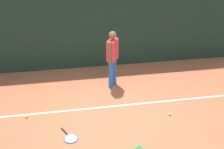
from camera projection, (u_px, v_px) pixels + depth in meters
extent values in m
plane|color=#9E5638|center=(115.00, 117.00, 6.77)|extent=(12.00, 12.00, 0.00)
cube|color=#192D23|center=(99.00, 33.00, 8.83)|extent=(10.00, 0.10, 2.35)
cube|color=white|center=(111.00, 106.00, 7.19)|extent=(9.00, 0.05, 0.00)
cylinder|color=#2659A5|center=(111.00, 75.00, 7.88)|extent=(0.14, 0.14, 0.85)
cylinder|color=#2659A5|center=(114.00, 71.00, 8.07)|extent=(0.14, 0.14, 0.85)
cube|color=red|center=(113.00, 50.00, 7.64)|extent=(0.40, 0.46, 0.60)
sphere|color=brown|center=(113.00, 35.00, 7.43)|extent=(0.22, 0.22, 0.22)
cylinder|color=brown|center=(110.00, 53.00, 7.46)|extent=(0.09, 0.09, 0.62)
cylinder|color=brown|center=(115.00, 48.00, 7.82)|extent=(0.09, 0.09, 0.62)
cylinder|color=black|center=(65.00, 131.00, 6.27)|extent=(0.17, 0.28, 0.03)
torus|color=#1E72BF|center=(71.00, 138.00, 6.06)|extent=(0.44, 0.44, 0.02)
cylinder|color=#B2B2B2|center=(71.00, 138.00, 6.06)|extent=(0.37, 0.37, 0.00)
sphere|color=#CCE033|center=(27.00, 117.00, 6.74)|extent=(0.07, 0.07, 0.07)
sphere|color=#CCE033|center=(170.00, 114.00, 6.83)|extent=(0.07, 0.07, 0.07)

